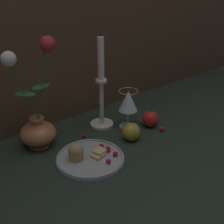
{
  "coord_description": "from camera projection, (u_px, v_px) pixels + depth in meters",
  "views": [
    {
      "loc": [
        -0.57,
        -0.79,
        0.6
      ],
      "look_at": [
        0.07,
        0.0,
        0.1
      ],
      "focal_mm": 50.0,
      "sensor_mm": 36.0,
      "label": 1
    }
  ],
  "objects": [
    {
      "name": "apple_near_glass",
      "position": [
        150.0,
        119.0,
        1.23
      ],
      "size": [
        0.06,
        0.06,
        0.08
      ],
      "color": "red",
      "rests_on": "ground_plane"
    },
    {
      "name": "candlestick",
      "position": [
        101.0,
        93.0,
        1.19
      ],
      "size": [
        0.09,
        0.09,
        0.36
      ],
      "color": "silver",
      "rests_on": "ground_plane"
    },
    {
      "name": "plate_with_pastries",
      "position": [
        88.0,
        157.0,
        1.03
      ],
      "size": [
        0.23,
        0.23,
        0.07
      ],
      "color": "#A3A3A8",
      "rests_on": "ground_plane"
    },
    {
      "name": "berry_near_plate",
      "position": [
        162.0,
        129.0,
        1.21
      ],
      "size": [
        0.02,
        0.02,
        0.02
      ],
      "primitive_type": "sphere",
      "color": "#AD192D",
      "rests_on": "ground_plane"
    },
    {
      "name": "apple_beside_vase",
      "position": [
        131.0,
        132.0,
        1.14
      ],
      "size": [
        0.07,
        0.07,
        0.08
      ],
      "color": "#B2932D",
      "rests_on": "ground_plane"
    },
    {
      "name": "vase",
      "position": [
        37.0,
        122.0,
        1.07
      ],
      "size": [
        0.18,
        0.13,
        0.39
      ],
      "color": "#B77042",
      "rests_on": "ground_plane"
    },
    {
      "name": "wine_glass",
      "position": [
        128.0,
        102.0,
        1.2
      ],
      "size": [
        0.08,
        0.08,
        0.15
      ],
      "color": "silver",
      "rests_on": "ground_plane"
    },
    {
      "name": "ground_plane",
      "position": [
        97.0,
        142.0,
        1.14
      ],
      "size": [
        2.4,
        2.4,
        0.0
      ],
      "primitive_type": "plane",
      "color": "#232D23",
      "rests_on": "ground"
    },
    {
      "name": "berry_front_center",
      "position": [
        84.0,
        136.0,
        1.16
      ],
      "size": [
        0.02,
        0.02,
        0.02
      ],
      "primitive_type": "sphere",
      "color": "#AD192D",
      "rests_on": "ground_plane"
    }
  ]
}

